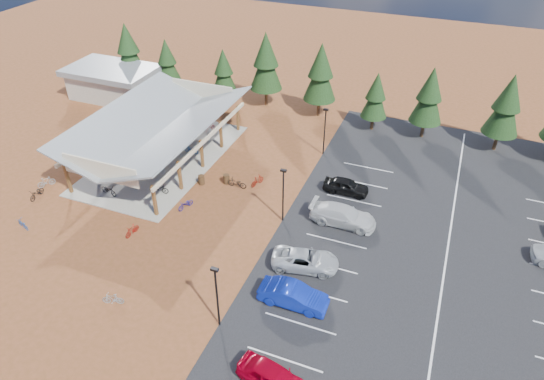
% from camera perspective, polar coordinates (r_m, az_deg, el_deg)
% --- Properties ---
extents(ground, '(140.00, 140.00, 0.00)m').
position_cam_1_polar(ground, '(41.83, -6.14, -3.56)').
color(ground, brown).
rests_on(ground, ground).
extents(asphalt_lot, '(27.00, 44.00, 0.04)m').
position_cam_1_polar(asphalt_lot, '(40.92, 19.91, -6.87)').
color(asphalt_lot, black).
rests_on(asphalt_lot, ground).
extents(concrete_pad, '(10.60, 18.60, 0.10)m').
position_cam_1_polar(concrete_pad, '(51.18, -12.65, 3.68)').
color(concrete_pad, gray).
rests_on(concrete_pad, ground).
extents(bike_pavilion, '(11.65, 19.40, 4.97)m').
position_cam_1_polar(bike_pavilion, '(49.38, -13.20, 7.42)').
color(bike_pavilion, '#563618').
rests_on(bike_pavilion, concrete_pad).
extents(outbuilding, '(11.00, 7.00, 3.90)m').
position_cam_1_polar(outbuilding, '(65.98, -18.18, 12.00)').
color(outbuilding, '#ADA593').
rests_on(outbuilding, ground).
extents(lamp_post_0, '(0.50, 0.25, 5.14)m').
position_cam_1_polar(lamp_post_0, '(31.56, -6.52, -11.96)').
color(lamp_post_0, black).
rests_on(lamp_post_0, ground).
extents(lamp_post_1, '(0.50, 0.25, 5.14)m').
position_cam_1_polar(lamp_post_1, '(39.83, 1.32, -0.22)').
color(lamp_post_1, black).
rests_on(lamp_post_1, ground).
extents(lamp_post_2, '(0.50, 0.25, 5.14)m').
position_cam_1_polar(lamp_post_2, '(49.65, 6.23, 7.22)').
color(lamp_post_2, black).
rests_on(lamp_post_2, ground).
extents(trash_bin_0, '(0.60, 0.60, 0.90)m').
position_cam_1_polar(trash_bin_0, '(46.33, -8.30, 1.20)').
color(trash_bin_0, '#412B17').
rests_on(trash_bin_0, ground).
extents(trash_bin_1, '(0.60, 0.60, 0.90)m').
position_cam_1_polar(trash_bin_1, '(46.17, -5.40, 1.31)').
color(trash_bin_1, '#412B17').
rests_on(trash_bin_1, ground).
extents(pine_0, '(3.66, 3.66, 8.52)m').
position_cam_1_polar(pine_0, '(67.24, -16.58, 15.63)').
color(pine_0, '#382314').
rests_on(pine_0, ground).
extents(pine_1, '(3.03, 3.03, 7.06)m').
position_cam_1_polar(pine_1, '(64.66, -12.25, 14.67)').
color(pine_1, '#382314').
rests_on(pine_1, ground).
extents(pine_2, '(2.97, 2.97, 6.91)m').
position_cam_1_polar(pine_2, '(60.58, -5.71, 13.80)').
color(pine_2, '#382314').
rests_on(pine_2, ground).
extents(pine_3, '(3.91, 3.91, 9.10)m').
position_cam_1_polar(pine_3, '(59.29, -0.72, 14.87)').
color(pine_3, '#382314').
rests_on(pine_3, ground).
extents(pine_4, '(3.77, 3.77, 8.78)m').
position_cam_1_polar(pine_4, '(56.84, 5.75, 13.59)').
color(pine_4, '#382314').
rests_on(pine_4, ground).
extents(pine_5, '(2.90, 2.90, 6.75)m').
position_cam_1_polar(pine_5, '(54.98, 12.11, 10.81)').
color(pine_5, '#382314').
rests_on(pine_5, ground).
extents(pine_6, '(3.45, 3.45, 8.04)m').
position_cam_1_polar(pine_6, '(54.42, 18.03, 10.52)').
color(pine_6, '#382314').
rests_on(pine_6, ground).
extents(pine_7, '(3.60, 3.60, 8.39)m').
position_cam_1_polar(pine_7, '(54.53, 25.90, 8.97)').
color(pine_7, '#382314').
rests_on(pine_7, ground).
extents(bike_0, '(1.96, 0.97, 0.98)m').
position_cam_1_polar(bike_0, '(46.66, -18.68, 0.01)').
color(bike_0, black).
rests_on(bike_0, concrete_pad).
extents(bike_1, '(1.55, 0.90, 0.90)m').
position_cam_1_polar(bike_1, '(50.41, -15.18, 3.41)').
color(bike_1, gray).
rests_on(bike_1, concrete_pad).
extents(bike_2, '(1.66, 0.63, 0.86)m').
position_cam_1_polar(bike_2, '(55.60, -13.76, 6.74)').
color(bike_2, '#18369C').
rests_on(bike_2, concrete_pad).
extents(bike_3, '(1.55, 0.64, 0.90)m').
position_cam_1_polar(bike_3, '(54.74, -11.60, 6.60)').
color(bike_3, maroon).
rests_on(bike_3, concrete_pad).
extents(bike_4, '(1.95, 1.00, 0.98)m').
position_cam_1_polar(bike_4, '(45.60, -13.19, 0.17)').
color(bike_4, black).
rests_on(bike_4, concrete_pad).
extents(bike_5, '(1.69, 0.48, 1.02)m').
position_cam_1_polar(bike_5, '(48.53, -13.33, 2.48)').
color(bike_5, gray).
rests_on(bike_5, concrete_pad).
extents(bike_6, '(1.79, 0.79, 0.91)m').
position_cam_1_polar(bike_6, '(51.27, -9.51, 4.79)').
color(bike_6, navy).
rests_on(bike_6, concrete_pad).
extents(bike_7, '(1.78, 0.56, 1.06)m').
position_cam_1_polar(bike_7, '(55.46, -7.34, 7.53)').
color(bike_7, maroon).
rests_on(bike_7, concrete_pad).
extents(bike_8, '(0.87, 1.90, 0.96)m').
position_cam_1_polar(bike_8, '(48.92, -25.95, -0.33)').
color(bike_8, black).
rests_on(bike_8, ground).
extents(bike_9, '(1.26, 1.63, 0.98)m').
position_cam_1_polar(bike_9, '(50.19, -25.04, 0.88)').
color(bike_9, gray).
rests_on(bike_9, ground).
extents(bike_10, '(1.62, 0.97, 0.80)m').
position_cam_1_polar(bike_10, '(45.57, -27.26, -3.61)').
color(bike_10, '#224B94').
rests_on(bike_10, ground).
extents(bike_11, '(0.61, 1.57, 0.92)m').
position_cam_1_polar(bike_11, '(41.47, -16.15, -4.56)').
color(bike_11, '#98130D').
rests_on(bike_11, ground).
extents(bike_13, '(1.61, 0.89, 0.93)m').
position_cam_1_polar(bike_13, '(36.17, -18.21, -12.07)').
color(bike_13, gray).
rests_on(bike_13, ground).
extents(bike_14, '(1.07, 1.76, 0.87)m').
position_cam_1_polar(bike_14, '(43.37, -10.12, -1.65)').
color(bike_14, navy).
rests_on(bike_14, ground).
extents(bike_15, '(0.98, 1.69, 0.98)m').
position_cam_1_polar(bike_15, '(45.69, -1.72, 1.13)').
color(bike_15, maroon).
rests_on(bike_15, ground).
extents(bike_16, '(1.90, 0.68, 0.99)m').
position_cam_1_polar(bike_16, '(45.43, -4.15, 0.83)').
color(bike_16, black).
rests_on(bike_16, ground).
extents(car_0, '(4.83, 2.67, 1.55)m').
position_cam_1_polar(car_0, '(30.21, 0.21, -21.22)').
color(car_0, '#9F0017').
rests_on(car_0, asphalt_lot).
extents(car_1, '(4.88, 1.75, 1.60)m').
position_cam_1_polar(car_1, '(34.17, 2.52, -12.30)').
color(car_1, '#0E239E').
rests_on(car_1, asphalt_lot).
extents(car_2, '(5.43, 3.31, 1.41)m').
position_cam_1_polar(car_2, '(36.86, 3.92, -8.21)').
color(car_2, '#AEB2B7').
rests_on(car_2, asphalt_lot).
extents(car_3, '(5.59, 2.28, 1.62)m').
position_cam_1_polar(car_3, '(41.17, 8.35, -2.98)').
color(car_3, silver).
rests_on(car_3, asphalt_lot).
extents(car_4, '(4.21, 1.81, 1.41)m').
position_cam_1_polar(car_4, '(44.98, 8.70, 0.47)').
color(car_4, black).
rests_on(car_4, asphalt_lot).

